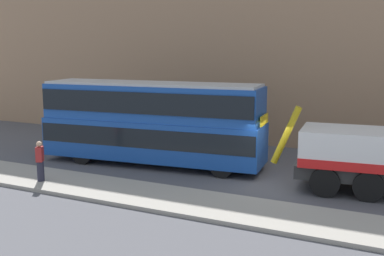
% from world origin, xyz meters
% --- Properties ---
extents(ground_plane, '(120.00, 120.00, 0.00)m').
position_xyz_m(ground_plane, '(0.00, 0.00, 0.00)').
color(ground_plane, '#4C4C51').
extents(near_kerb, '(60.00, 2.80, 0.15)m').
position_xyz_m(near_kerb, '(0.00, -4.20, 0.07)').
color(near_kerb, gray).
rests_on(near_kerb, ground_plane).
extents(building_facade, '(60.00, 1.50, 16.00)m').
position_xyz_m(building_facade, '(0.00, 7.69, 8.07)').
color(building_facade, '#9E7A5B').
rests_on(building_facade, ground_plane).
extents(double_decker_bus, '(11.20, 3.63, 4.06)m').
position_xyz_m(double_decker_bus, '(-6.38, 0.31, 2.23)').
color(double_decker_bus, '#19479E').
rests_on(double_decker_bus, ground_plane).
extents(pedestrian_onlooker, '(0.42, 0.48, 1.71)m').
position_xyz_m(pedestrian_onlooker, '(-8.91, -4.65, 0.99)').
color(pedestrian_onlooker, '#232333').
rests_on(pedestrian_onlooker, near_kerb).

